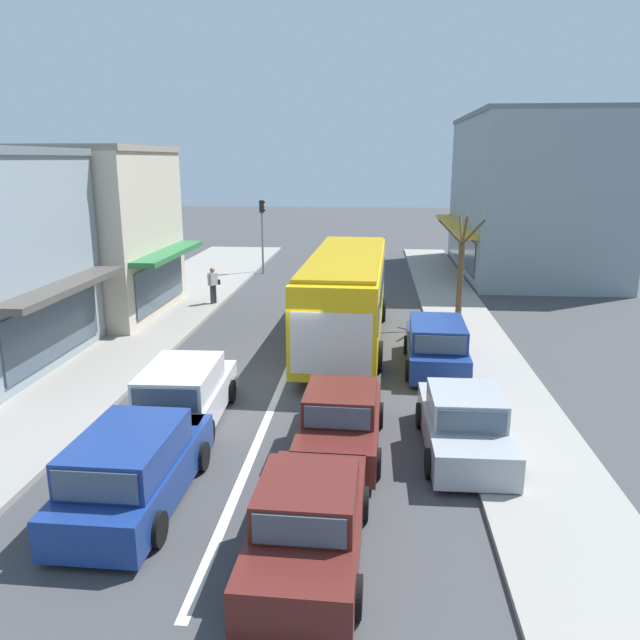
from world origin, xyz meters
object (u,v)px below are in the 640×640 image
object	(u,v)px
traffic_light_downstreet	(262,224)
pedestrian_with_handbag_near	(213,283)
wagon_queue_far_back	(184,395)
sedan_queue_gap_filler	(308,523)
street_tree_right	(460,273)
parked_wagon_kerb_second	(436,346)
city_bus	(346,292)
parked_sedan_kerb_front	(464,424)
sedan_behind_bus_mid	(341,421)
wagon_adjacent_lane_trail	(134,469)

from	to	relation	value
traffic_light_downstreet	pedestrian_with_handbag_near	world-z (taller)	traffic_light_downstreet
wagon_queue_far_back	sedan_queue_gap_filler	distance (m)	6.37
street_tree_right	pedestrian_with_handbag_near	world-z (taller)	street_tree_right
parked_wagon_kerb_second	street_tree_right	size ratio (longest dim) A/B	1.02
parked_wagon_kerb_second	sedan_queue_gap_filler	bearing A→B (deg)	-106.59
city_bus	parked_sedan_kerb_front	world-z (taller)	city_bus
wagon_queue_far_back	pedestrian_with_handbag_near	distance (m)	12.91
sedan_behind_bus_mid	traffic_light_downstreet	xyz separation A→B (m)	(-5.71, 22.12, 2.19)
sedan_queue_gap_filler	street_tree_right	world-z (taller)	street_tree_right
city_bus	sedan_behind_bus_mid	world-z (taller)	city_bus
parked_wagon_kerb_second	pedestrian_with_handbag_near	world-z (taller)	pedestrian_with_handbag_near
city_bus	sedan_queue_gap_filler	xyz separation A→B (m)	(-0.03, -12.65, -1.22)
sedan_queue_gap_filler	parked_sedan_kerb_front	bearing A→B (deg)	53.83
city_bus	parked_wagon_kerb_second	xyz separation A→B (m)	(2.97, -2.59, -1.14)
traffic_light_downstreet	parked_wagon_kerb_second	bearing A→B (deg)	-62.63
wagon_adjacent_lane_trail	street_tree_right	distance (m)	16.23
sedan_behind_bus_mid	street_tree_right	bearing A→B (deg)	70.33
city_bus	sedan_queue_gap_filler	distance (m)	12.71
wagon_queue_far_back	parked_sedan_kerb_front	xyz separation A→B (m)	(6.74, -1.00, -0.08)
street_tree_right	wagon_adjacent_lane_trail	bearing A→B (deg)	-119.04
wagon_queue_far_back	sedan_queue_gap_filler	bearing A→B (deg)	-54.91
city_bus	traffic_light_downstreet	bearing A→B (deg)	111.72
wagon_queue_far_back	wagon_adjacent_lane_trail	world-z (taller)	same
traffic_light_downstreet	street_tree_right	distance (m)	14.54
city_bus	traffic_light_downstreet	xyz separation A→B (m)	(-5.43, 13.63, 0.97)
traffic_light_downstreet	wagon_queue_far_back	bearing A→B (deg)	-85.27
wagon_adjacent_lane_trail	sedan_queue_gap_filler	distance (m)	3.74
wagon_queue_far_back	parked_wagon_kerb_second	world-z (taller)	same
parked_sedan_kerb_front	parked_wagon_kerb_second	xyz separation A→B (m)	(-0.08, 5.85, 0.08)
sedan_queue_gap_filler	parked_sedan_kerb_front	distance (m)	5.22
traffic_light_downstreet	pedestrian_with_handbag_near	bearing A→B (deg)	-95.21
sedan_behind_bus_mid	wagon_queue_far_back	distance (m)	4.11
pedestrian_with_handbag_near	street_tree_right	bearing A→B (deg)	-12.45
parked_sedan_kerb_front	traffic_light_downstreet	distance (m)	23.74
street_tree_right	city_bus	bearing A→B (deg)	-146.42
city_bus	parked_sedan_kerb_front	bearing A→B (deg)	-70.11
sedan_behind_bus_mid	parked_sedan_kerb_front	size ratio (longest dim) A/B	1.01
city_bus	traffic_light_downstreet	distance (m)	14.70
parked_sedan_kerb_front	parked_wagon_kerb_second	distance (m)	5.85
wagon_adjacent_lane_trail	traffic_light_downstreet	bearing A→B (deg)	94.43
sedan_queue_gap_filler	street_tree_right	size ratio (longest dim) A/B	0.95
city_bus	pedestrian_with_handbag_near	world-z (taller)	city_bus
wagon_adjacent_lane_trail	parked_sedan_kerb_front	xyz separation A→B (m)	(6.55, 2.81, -0.08)
wagon_adjacent_lane_trail	street_tree_right	world-z (taller)	street_tree_right
wagon_queue_far_back	wagon_adjacent_lane_trail	distance (m)	3.82
sedan_queue_gap_filler	traffic_light_downstreet	xyz separation A→B (m)	(-5.40, 26.28, 2.19)
sedan_queue_gap_filler	parked_sedan_kerb_front	xyz separation A→B (m)	(3.08, 4.21, 0.00)
wagon_queue_far_back	traffic_light_downstreet	world-z (taller)	traffic_light_downstreet
traffic_light_downstreet	sedan_queue_gap_filler	bearing A→B (deg)	-78.38
city_bus	wagon_adjacent_lane_trail	xyz separation A→B (m)	(-3.50, -11.25, -1.14)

